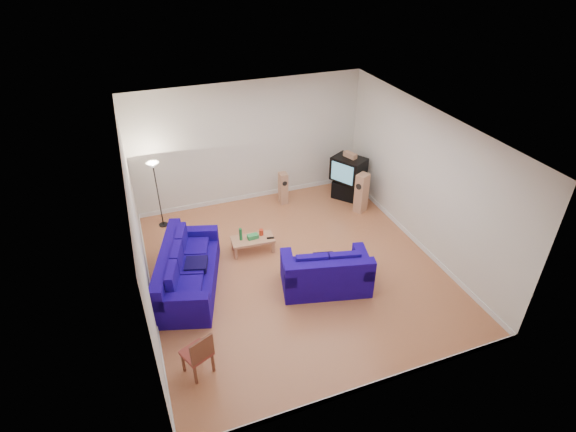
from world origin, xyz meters
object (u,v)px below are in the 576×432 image
object	(u,v)px
sofa_three_seat	(186,274)
tv_stand	(348,190)
sofa_loveseat	(326,275)
coffee_table	(253,240)
television	(348,169)

from	to	relation	value
sofa_three_seat	tv_stand	bearing A→B (deg)	130.95
sofa_three_seat	sofa_loveseat	bearing A→B (deg)	86.03
sofa_loveseat	tv_stand	size ratio (longest dim) A/B	2.40
sofa_loveseat	sofa_three_seat	bearing A→B (deg)	172.79
coffee_table	sofa_three_seat	bearing A→B (deg)	-156.26
sofa_loveseat	coffee_table	bearing A→B (deg)	134.80
television	tv_stand	bearing A→B (deg)	79.89
sofa_three_seat	television	size ratio (longest dim) A/B	2.55
sofa_loveseat	tv_stand	xyz separation A→B (m)	(2.07, 3.12, -0.09)
sofa_loveseat	tv_stand	world-z (taller)	sofa_loveseat
tv_stand	television	size ratio (longest dim) A/B	0.80
sofa_three_seat	sofa_loveseat	size ratio (longest dim) A/B	1.33
sofa_loveseat	tv_stand	bearing A→B (deg)	69.93
sofa_three_seat	sofa_loveseat	xyz separation A→B (m)	(2.64, -1.00, -0.01)
coffee_table	tv_stand	distance (m)	3.41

